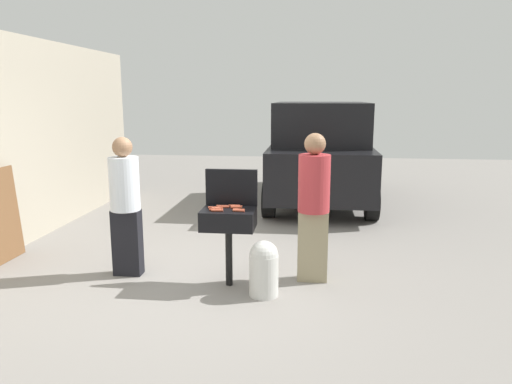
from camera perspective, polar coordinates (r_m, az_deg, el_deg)
ground_plane at (r=5.81m, az=-5.67°, el=-10.39°), size 24.00×24.00×0.00m
house_wall_side at (r=7.60m, az=-27.48°, el=5.17°), size 0.24×8.00×3.00m
bbq_grill at (r=5.44m, az=-3.26°, el=-3.50°), size 0.60×0.44×0.90m
grill_lid_open at (r=5.57m, az=-2.92°, el=0.56°), size 0.60×0.05×0.42m
hot_dog_0 at (r=5.44m, az=-5.00°, el=-1.86°), size 0.13×0.03×0.03m
hot_dog_1 at (r=5.43m, az=-2.33°, el=-1.83°), size 0.13×0.04×0.03m
hot_dog_2 at (r=5.34m, az=-4.85°, el=-2.09°), size 0.13×0.03×0.03m
hot_dog_3 at (r=5.30m, az=-4.61°, el=-2.19°), size 0.13×0.04×0.03m
hot_dog_4 at (r=5.28m, az=-2.07°, el=-2.22°), size 0.13×0.04×0.03m
hot_dog_5 at (r=5.32m, az=-2.03°, el=-2.10°), size 0.13×0.03×0.03m
hot_dog_6 at (r=5.40m, az=-4.59°, el=-1.95°), size 0.13×0.04×0.03m
hot_dog_7 at (r=5.48m, az=-2.33°, el=-1.73°), size 0.13×0.04×0.03m
hot_dog_8 at (r=5.51m, az=-4.03°, el=-1.66°), size 0.13×0.03×0.03m
hot_dog_9 at (r=5.52m, az=-2.60°, el=-1.62°), size 0.13×0.03×0.03m
hot_dog_10 at (r=5.47m, az=-3.88°, el=-1.76°), size 0.13×0.04×0.03m
propane_tank at (r=5.28m, az=0.93°, el=-8.88°), size 0.32×0.32×0.62m
person_left at (r=5.94m, az=-15.20°, el=-1.09°), size 0.35×0.35×1.68m
person_right at (r=5.58m, az=6.83°, el=-1.21°), size 0.36×0.36×1.73m
parked_minivan at (r=9.94m, az=7.54°, el=4.73°), size 2.03×4.40×2.02m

